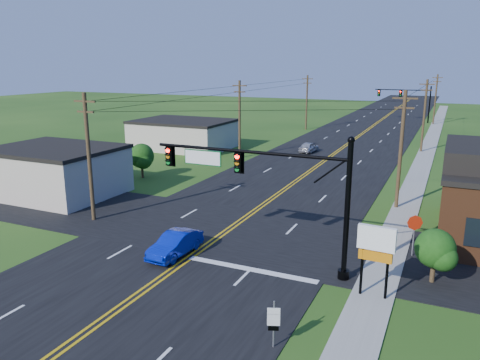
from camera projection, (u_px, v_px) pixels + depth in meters
The scene contains 21 objects.
ground at pixel (106, 315), 20.76m from camera, with size 260.00×260.00×0.00m, color #1E4012.
road_main at pixel (347, 144), 64.87m from camera, with size 16.00×220.00×0.04m, color black.
road_cross at pixel (225, 230), 31.34m from camera, with size 70.00×10.00×0.04m, color black.
sidewalk at pixel (422, 164), 51.80m from camera, with size 2.00×160.00×0.08m, color gray.
signal_mast_main at pixel (264, 182), 24.91m from camera, with size 11.30×0.60×7.48m.
signal_mast_far at pixel (405, 98), 88.45m from camera, with size 10.98×0.60×7.48m.
cream_bldg_near at pixel (56, 171), 39.47m from camera, with size 10.20×8.20×4.10m.
cream_bldg_far at pixel (184, 134), 61.50m from camera, with size 12.20×9.20×3.70m.
utility_pole_left_a at pixel (89, 155), 32.27m from camera, with size 1.80×0.28×9.00m.
utility_pole_left_b at pixel (240, 118), 54.33m from camera, with size 1.80×0.28×9.00m.
utility_pole_left_c at pixel (307, 101), 78.15m from camera, with size 1.80×0.28×9.00m.
utility_pole_right_a at pixel (401, 148), 35.07m from camera, with size 1.80×0.28×9.00m.
utility_pole_right_b at pixel (424, 114), 58.01m from camera, with size 1.80×0.28×9.00m.
utility_pole_right_c at pixel (435, 98), 84.48m from camera, with size 1.80×0.28×9.00m.
shrub_corner at pixel (435, 249), 23.45m from camera, with size 2.00×2.00×2.86m.
tree_left at pixel (142, 156), 45.29m from camera, with size 2.40×2.40×3.37m.
blue_car at pixel (175, 245), 27.08m from camera, with size 1.41×4.06×1.34m, color #081CB3.
distant_car at pixel (309, 147), 58.59m from camera, with size 1.54×3.82×1.30m, color #B0B0B5.
route_sign at pixel (274, 321), 18.11m from camera, with size 0.48×0.21×2.02m.
stop_sign at pixel (415, 227), 26.69m from camera, with size 0.83×0.40×2.50m.
pylon_sign at pixel (376, 246), 21.74m from camera, with size 1.76×0.36×3.59m.
Camera 1 is at (13.20, -14.50, 10.88)m, focal length 35.00 mm.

